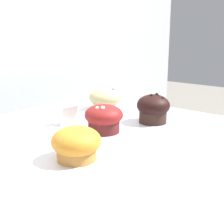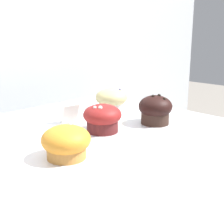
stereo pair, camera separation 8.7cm
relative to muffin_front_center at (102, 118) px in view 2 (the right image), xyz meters
name	(u,v)px [view 2 (the right image)]	position (x,y,z in m)	size (l,w,h in m)	color
muffin_front_center	(102,118)	(0.00, 0.00, 0.00)	(0.10, 0.10, 0.08)	#531D1D
muffin_back_left	(66,142)	(-0.18, -0.07, 0.00)	(0.11, 0.11, 0.08)	#C4833C
muffin_back_right	(155,110)	(0.16, -0.06, 0.00)	(0.10, 0.10, 0.09)	#35231C
muffin_front_left	(111,99)	(0.20, 0.16, 0.00)	(0.11, 0.11, 0.07)	silver
price_card	(69,114)	(-0.02, 0.12, -0.01)	(0.06, 0.05, 0.06)	white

